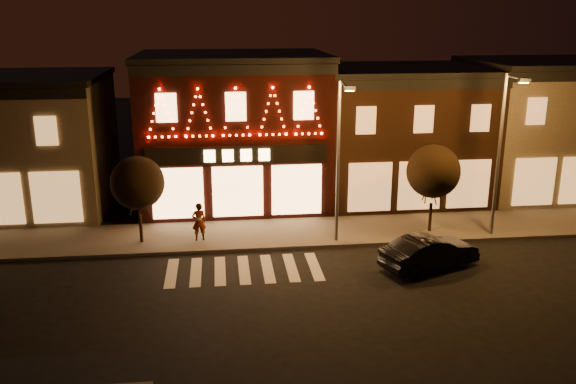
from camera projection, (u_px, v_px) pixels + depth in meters
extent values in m
plane|color=black|center=(249.00, 315.00, 21.72)|extent=(120.00, 120.00, 0.00)
cube|color=#47423D|center=(281.00, 233.00, 29.54)|extent=(44.00, 4.00, 0.15)
cube|color=black|center=(234.00, 132.00, 33.93)|extent=(10.00, 8.00, 8.00)
cube|color=black|center=(232.00, 56.00, 32.75)|extent=(10.20, 8.20, 0.30)
cube|color=black|center=(235.00, 70.00, 29.01)|extent=(10.00, 0.25, 0.50)
cube|color=black|center=(237.00, 155.00, 30.13)|extent=(9.00, 0.15, 0.90)
cube|color=#FFD87F|center=(237.00, 155.00, 30.04)|extent=(3.40, 0.08, 0.60)
cube|color=#351E12|center=(399.00, 135.00, 35.10)|extent=(9.00, 8.00, 7.20)
cube|color=black|center=(402.00, 69.00, 34.04)|extent=(9.20, 8.20, 0.30)
cube|color=black|center=(426.00, 84.00, 30.29)|extent=(9.00, 0.25, 0.50)
cube|color=#685E4A|center=(546.00, 129.00, 36.05)|extent=(9.00, 8.00, 7.50)
cube|color=black|center=(555.00, 62.00, 34.95)|extent=(9.20, 8.20, 0.30)
cylinder|color=#59595E|center=(338.00, 163.00, 27.41)|extent=(0.15, 0.15, 7.39)
cylinder|color=#59595E|center=(345.00, 85.00, 25.70)|extent=(0.20, 1.48, 0.09)
cube|color=#59595E|center=(350.00, 88.00, 25.02)|extent=(0.48, 0.29, 0.17)
cube|color=orange|center=(349.00, 91.00, 25.05)|extent=(0.36, 0.21, 0.05)
cylinder|color=#59595E|center=(499.00, 156.00, 28.22)|extent=(0.15, 0.15, 7.63)
cylinder|color=#59595E|center=(515.00, 77.00, 26.45)|extent=(0.13, 1.53, 0.10)
cube|color=#59595E|center=(524.00, 80.00, 25.74)|extent=(0.48, 0.28, 0.17)
cube|color=orange|center=(524.00, 83.00, 25.77)|extent=(0.37, 0.20, 0.05)
cylinder|color=black|center=(141.00, 228.00, 28.06)|extent=(0.15, 0.15, 1.33)
sphere|color=black|center=(138.00, 183.00, 27.44)|extent=(2.43, 2.43, 2.43)
cylinder|color=black|center=(430.00, 217.00, 29.50)|extent=(0.15, 0.15, 1.40)
sphere|color=black|center=(433.00, 171.00, 28.85)|extent=(2.55, 2.55, 2.55)
imported|color=black|center=(430.00, 252.00, 25.51)|extent=(4.57, 2.94, 1.42)
imported|color=gray|center=(199.00, 222.00, 28.21)|extent=(0.73, 0.54, 1.81)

